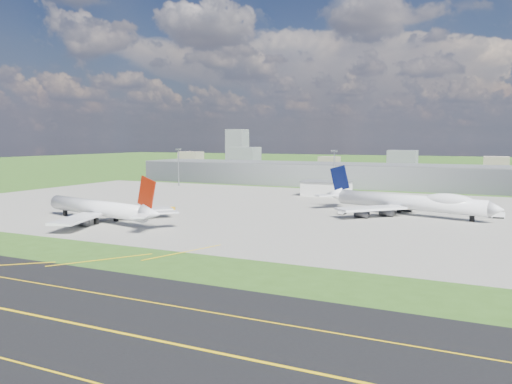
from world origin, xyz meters
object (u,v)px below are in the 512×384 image
at_px(airliner_blue_quad, 409,202).
at_px(tug_yellow, 170,209).
at_px(van_white_near, 343,211).
at_px(airliner_red_twin, 101,209).
at_px(van_white_far, 498,215).

bearing_deg(airliner_blue_quad, tug_yellow, -146.26).
relative_size(tug_yellow, van_white_near, 0.87).
bearing_deg(tug_yellow, airliner_red_twin, -118.71).
xyz_separation_m(airliner_blue_quad, tug_yellow, (-98.48, -32.86, -4.67)).
bearing_deg(airliner_red_twin, tug_yellow, -89.13).
bearing_deg(van_white_far, airliner_red_twin, -158.67).
distance_m(tug_yellow, van_white_far, 138.62).
bearing_deg(van_white_near, airliner_blue_quad, -67.81).
relative_size(tug_yellow, van_white_far, 0.86).
height_order(airliner_red_twin, airliner_blue_quad, airliner_blue_quad).
bearing_deg(airliner_red_twin, airliner_blue_quad, -134.10).
bearing_deg(van_white_far, airliner_blue_quad, -175.90).
height_order(airliner_blue_quad, van_white_far, airliner_blue_quad).
xyz_separation_m(van_white_near, van_white_far, (60.44, 15.82, 0.00)).
xyz_separation_m(tug_yellow, van_white_far, (132.89, 39.46, 0.29)).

